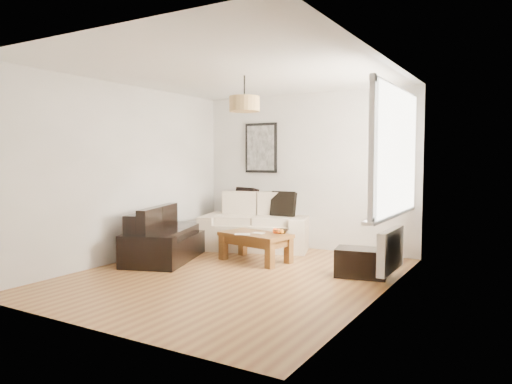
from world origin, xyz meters
The scene contains 21 objects.
floor centered at (0.00, 0.00, 0.00)m, with size 4.50×4.50×0.00m, color brown.
ceiling centered at (0.00, 0.00, 2.60)m, with size 3.80×4.50×0.00m, color white, non-canonical shape.
wall_back centered at (0.00, 2.25, 1.30)m, with size 3.80×0.04×2.60m, color silver, non-canonical shape.
wall_front centered at (0.00, -2.25, 1.30)m, with size 3.80×0.04×2.60m, color silver, non-canonical shape.
wall_left centered at (-1.90, 0.00, 1.30)m, with size 0.04×4.50×2.60m, color silver, non-canonical shape.
wall_right centered at (1.90, 0.00, 1.30)m, with size 0.04×4.50×2.60m, color silver, non-canonical shape.
window_bay centered at (1.86, 0.80, 1.60)m, with size 0.14×1.90×1.60m, color white, non-canonical shape.
radiator centered at (1.82, 0.80, 0.38)m, with size 0.10×0.90×0.52m, color white.
poster centered at (-0.85, 2.22, 1.70)m, with size 0.62×0.04×0.87m, color black, non-canonical shape.
pendant_shade centered at (0.00, 0.30, 2.23)m, with size 0.40×0.40×0.20m, color tan.
loveseat_cream centered at (-0.70, 1.78, 0.44)m, with size 1.76×0.96×0.87m, color beige, non-canonical shape.
sofa_leather centered at (-1.43, 0.38, 0.36)m, with size 1.65×0.80×0.71m, color black, non-canonical shape.
coffee_table centered at (-0.19, 0.90, 0.21)m, with size 1.03×0.56×0.42m, color brown, non-canonical shape.
ottoman centered at (1.45, 0.80, 0.18)m, with size 0.64×0.41×0.36m, color black.
cushion_left centered at (-1.04, 1.99, 0.77)m, with size 0.45×0.14×0.45m, color black.
cushion_right centered at (-0.29, 1.99, 0.75)m, with size 0.41×0.13×0.41m, color black.
fruit_bowl centered at (0.15, 1.07, 0.45)m, with size 0.23×0.23×0.06m, color black.
orange_a centered at (0.15, 0.99, 0.46)m, with size 0.08×0.08×0.08m, color #DE5712.
orange_b centered at (0.20, 0.99, 0.46)m, with size 0.07×0.07×0.07m, color orange.
orange_c centered at (0.09, 1.00, 0.46)m, with size 0.08×0.08×0.08m, color #FF5615.
papers centered at (-0.29, 0.70, 0.43)m, with size 0.22×0.16×0.01m, color beige.
Camera 1 is at (3.33, -5.05, 1.51)m, focal length 33.31 mm.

